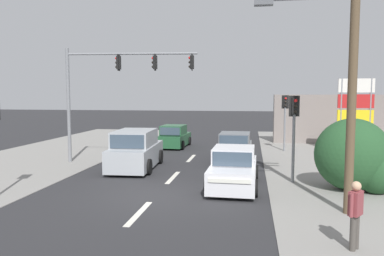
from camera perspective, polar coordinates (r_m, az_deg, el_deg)
The scene contains 17 objects.
ground_plane at distance 13.61m, azimuth -5.58°, elevation -10.25°, with size 140.00×140.00×0.00m, color #28282B.
lane_dash_near at distance 11.76m, azimuth -8.10°, elevation -12.74°, with size 0.20×2.40×0.01m, color silver.
lane_dash_mid at distance 16.44m, azimuth -2.92°, elevation -7.53°, with size 0.20×2.40×0.01m, color silver.
lane_dash_far at distance 21.26m, azimuth -0.13°, elevation -4.62°, with size 0.20×2.40×0.01m, color silver.
kerb_left_verge at distance 20.77m, azimuth -26.01°, elevation -5.35°, with size 8.00×40.00×0.02m, color gray.
utility_pole_foreground_right at distance 12.01m, azimuth 22.72°, elevation 10.49°, with size 3.78×0.29×8.90m.
traffic_signal_mast at distance 20.04m, azimuth -12.01°, elevation 7.16°, with size 6.86×0.95×6.00m.
pedestal_signal_right_kerb at distance 15.64m, azimuth 15.28°, elevation 0.60°, with size 0.43×0.31×3.56m.
pedestal_signal_far_median at distance 24.39m, azimuth 13.99°, elevation 2.18°, with size 0.44×0.30×3.56m.
shopping_plaza_sign at distance 24.93m, azimuth 23.67°, elevation 3.27°, with size 2.10×0.16×4.60m.
roadside_bush at distance 15.23m, azimuth 23.73°, elevation -4.08°, with size 2.88×2.47×2.72m.
shopfront_wall_far at distance 29.75m, azimuth 23.94°, elevation 1.20°, with size 12.00×1.00×3.60m, color gray.
suv_oncoming_near at distance 18.41m, azimuth -8.58°, elevation -3.43°, with size 2.25×4.63×1.90m.
sedan_kerbside_parked at distance 14.75m, azimuth 6.36°, elevation -6.24°, with size 1.96×4.27×1.56m.
sedan_oncoming_mid at distance 20.23m, azimuth 6.52°, elevation -3.15°, with size 1.97×4.28×1.56m.
hatchback_receding_far at distance 25.66m, azimuth -2.72°, elevation -1.38°, with size 1.89×3.69×1.53m.
pedestrian_at_kerb at distance 9.55m, azimuth 23.62°, elevation -11.58°, with size 0.39×0.47×1.63m.
Camera 1 is at (3.34, -12.69, 3.60)m, focal length 35.00 mm.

